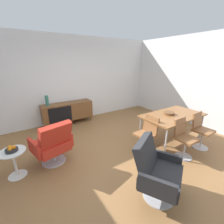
{
  "coord_description": "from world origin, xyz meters",
  "views": [
    {
      "loc": [
        -1.66,
        -2.45,
        2.03
      ],
      "look_at": [
        0.12,
        0.25,
        0.92
      ],
      "focal_mm": 24.1,
      "sensor_mm": 36.0,
      "label": 1
    }
  ],
  "objects_px": {
    "dining_chair_front_right": "(201,129)",
    "vase_cobalt": "(47,101)",
    "dining_chair_front_left": "(184,137)",
    "armchair_black_shell": "(157,170)",
    "wooden_bowl_on_table": "(169,113)",
    "dining_chair_near_window": "(147,133)",
    "side_table_round": "(14,161)",
    "lounge_chair_red": "(53,143)",
    "fruit_bowl": "(11,149)",
    "sideboard": "(68,111)",
    "dining_table": "(173,116)"
  },
  "relations": [
    {
      "from": "dining_chair_near_window",
      "to": "side_table_round",
      "type": "xyz_separation_m",
      "value": [
        -2.57,
        0.75,
        -0.15
      ]
    },
    {
      "from": "sideboard",
      "to": "dining_table",
      "type": "xyz_separation_m",
      "value": [
        1.86,
        -2.63,
        0.26
      ]
    },
    {
      "from": "lounge_chair_red",
      "to": "side_table_round",
      "type": "height_order",
      "value": "lounge_chair_red"
    },
    {
      "from": "dining_chair_front_right",
      "to": "vase_cobalt",
      "type": "bearing_deg",
      "value": 131.28
    },
    {
      "from": "armchair_black_shell",
      "to": "dining_chair_front_left",
      "type": "bearing_deg",
      "value": 16.42
    },
    {
      "from": "vase_cobalt",
      "to": "dining_chair_front_right",
      "type": "bearing_deg",
      "value": -48.72
    },
    {
      "from": "sideboard",
      "to": "dining_chair_front_right",
      "type": "relative_size",
      "value": 1.87
    },
    {
      "from": "armchair_black_shell",
      "to": "side_table_round",
      "type": "xyz_separation_m",
      "value": [
        -1.8,
        1.69,
        -0.15
      ]
    },
    {
      "from": "sideboard",
      "to": "dining_chair_near_window",
      "type": "height_order",
      "value": "dining_chair_near_window"
    },
    {
      "from": "dining_table",
      "to": "lounge_chair_red",
      "type": "height_order",
      "value": "lounge_chair_red"
    },
    {
      "from": "sideboard",
      "to": "dining_chair_front_left",
      "type": "distance_m",
      "value": 3.53
    },
    {
      "from": "wooden_bowl_on_table",
      "to": "armchair_black_shell",
      "type": "height_order",
      "value": "armchair_black_shell"
    },
    {
      "from": "sideboard",
      "to": "dining_chair_near_window",
      "type": "xyz_separation_m",
      "value": [
        0.98,
        -2.63,
        0.03
      ]
    },
    {
      "from": "vase_cobalt",
      "to": "dining_table",
      "type": "distance_m",
      "value": 3.61
    },
    {
      "from": "vase_cobalt",
      "to": "dining_chair_front_left",
      "type": "xyz_separation_m",
      "value": [
        2.11,
        -3.19,
        -0.41
      ]
    },
    {
      "from": "sideboard",
      "to": "fruit_bowl",
      "type": "bearing_deg",
      "value": -130.2
    },
    {
      "from": "wooden_bowl_on_table",
      "to": "dining_chair_near_window",
      "type": "bearing_deg",
      "value": -175.45
    },
    {
      "from": "sideboard",
      "to": "dining_chair_near_window",
      "type": "bearing_deg",
      "value": -69.65
    },
    {
      "from": "dining_table",
      "to": "armchair_black_shell",
      "type": "bearing_deg",
      "value": -150.37
    },
    {
      "from": "lounge_chair_red",
      "to": "vase_cobalt",
      "type": "bearing_deg",
      "value": 80.5
    },
    {
      "from": "dining_chair_front_right",
      "to": "side_table_round",
      "type": "bearing_deg",
      "value": 161.01
    },
    {
      "from": "vase_cobalt",
      "to": "side_table_round",
      "type": "distance_m",
      "value": 2.21
    },
    {
      "from": "dining_chair_front_right",
      "to": "dining_chair_near_window",
      "type": "xyz_separation_m",
      "value": [
        -1.24,
        0.56,
        0.0
      ]
    },
    {
      "from": "vase_cobalt",
      "to": "fruit_bowl",
      "type": "relative_size",
      "value": 1.58
    },
    {
      "from": "dining_chair_front_left",
      "to": "armchair_black_shell",
      "type": "bearing_deg",
      "value": -163.58
    },
    {
      "from": "dining_chair_front_right",
      "to": "dining_chair_front_left",
      "type": "relative_size",
      "value": 1.0
    },
    {
      "from": "armchair_black_shell",
      "to": "dining_table",
      "type": "bearing_deg",
      "value": 29.63
    },
    {
      "from": "dining_table",
      "to": "lounge_chair_red",
      "type": "bearing_deg",
      "value": 165.05
    },
    {
      "from": "dining_chair_near_window",
      "to": "lounge_chair_red",
      "type": "relative_size",
      "value": 0.9
    },
    {
      "from": "fruit_bowl",
      "to": "side_table_round",
      "type": "bearing_deg",
      "value": 82.09
    },
    {
      "from": "lounge_chair_red",
      "to": "fruit_bowl",
      "type": "xyz_separation_m",
      "value": [
        -0.68,
        0.01,
        0.09
      ]
    },
    {
      "from": "vase_cobalt",
      "to": "armchair_black_shell",
      "type": "relative_size",
      "value": 0.33
    },
    {
      "from": "dining_table",
      "to": "dining_chair_near_window",
      "type": "bearing_deg",
      "value": 179.72
    },
    {
      "from": "sideboard",
      "to": "dining_chair_front_right",
      "type": "bearing_deg",
      "value": -55.28
    },
    {
      "from": "vase_cobalt",
      "to": "lounge_chair_red",
      "type": "distance_m",
      "value": 1.96
    },
    {
      "from": "sideboard",
      "to": "dining_chair_front_right",
      "type": "height_order",
      "value": "dining_chair_front_right"
    },
    {
      "from": "dining_chair_near_window",
      "to": "armchair_black_shell",
      "type": "distance_m",
      "value": 1.22
    },
    {
      "from": "wooden_bowl_on_table",
      "to": "dining_chair_near_window",
      "type": "relative_size",
      "value": 0.3
    },
    {
      "from": "fruit_bowl",
      "to": "vase_cobalt",
      "type": "bearing_deg",
      "value": 62.07
    },
    {
      "from": "dining_chair_near_window",
      "to": "dining_chair_front_left",
      "type": "distance_m",
      "value": 0.78
    },
    {
      "from": "vase_cobalt",
      "to": "lounge_chair_red",
      "type": "relative_size",
      "value": 0.33
    },
    {
      "from": "wooden_bowl_on_table",
      "to": "side_table_round",
      "type": "xyz_separation_m",
      "value": [
        -3.39,
        0.68,
        -0.45
      ]
    },
    {
      "from": "dining_chair_front_right",
      "to": "side_table_round",
      "type": "relative_size",
      "value": 1.65
    },
    {
      "from": "dining_chair_front_left",
      "to": "armchair_black_shell",
      "type": "xyz_separation_m",
      "value": [
        -1.31,
        -0.39,
        -0.0
      ]
    },
    {
      "from": "dining_chair_near_window",
      "to": "armchair_black_shell",
      "type": "relative_size",
      "value": 0.9
    },
    {
      "from": "vase_cobalt",
      "to": "dining_table",
      "type": "relative_size",
      "value": 0.2
    },
    {
      "from": "vase_cobalt",
      "to": "lounge_chair_red",
      "type": "height_order",
      "value": "vase_cobalt"
    },
    {
      "from": "dining_chair_front_left",
      "to": "lounge_chair_red",
      "type": "bearing_deg",
      "value": 151.79
    },
    {
      "from": "vase_cobalt",
      "to": "wooden_bowl_on_table",
      "type": "relative_size",
      "value": 1.22
    },
    {
      "from": "dining_chair_front_right",
      "to": "lounge_chair_red",
      "type": "bearing_deg",
      "value": 157.4
    }
  ]
}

